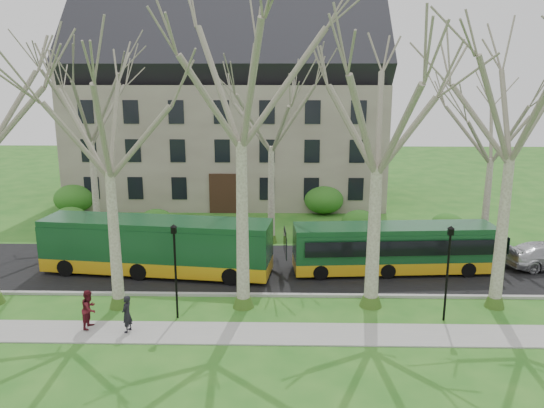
{
  "coord_description": "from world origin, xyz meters",
  "views": [
    {
      "loc": [
        -1.24,
        -23.06,
        10.66
      ],
      "look_at": [
        -1.8,
        3.0,
        4.37
      ],
      "focal_mm": 35.0,
      "sensor_mm": 36.0,
      "label": 1
    }
  ],
  "objects": [
    {
      "name": "ground",
      "position": [
        0.0,
        0.0,
        0.0
      ],
      "size": [
        120.0,
        120.0,
        0.0
      ],
      "primitive_type": "plane",
      "color": "#23601B",
      "rests_on": "ground"
    },
    {
      "name": "sidewalk",
      "position": [
        0.0,
        -2.5,
        0.03
      ],
      "size": [
        70.0,
        2.0,
        0.06
      ],
      "primitive_type": "cube",
      "color": "gray",
      "rests_on": "ground"
    },
    {
      "name": "hedges",
      "position": [
        -4.67,
        14.0,
        1.0
      ],
      "size": [
        30.6,
        8.6,
        2.0
      ],
      "color": "#20621C",
      "rests_on": "ground"
    },
    {
      "name": "pedestrian_b",
      "position": [
        -9.56,
        -2.12,
        0.91
      ],
      "size": [
        0.74,
        0.9,
        1.71
      ],
      "primitive_type": "imported",
      "rotation": [
        0.0,
        0.0,
        1.45
      ],
      "color": "#53131B",
      "rests_on": "sidewalk"
    },
    {
      "name": "pedestrian_a",
      "position": [
        -7.84,
        -2.47,
        0.87
      ],
      "size": [
        0.5,
        0.66,
        1.62
      ],
      "primitive_type": "imported",
      "rotation": [
        0.0,
        0.0,
        -1.78
      ],
      "color": "black",
      "rests_on": "sidewalk"
    },
    {
      "name": "lamp_row",
      "position": [
        -0.0,
        -1.0,
        2.57
      ],
      "size": [
        36.22,
        0.22,
        4.3
      ],
      "color": "black",
      "rests_on": "ground"
    },
    {
      "name": "tree_row_verge",
      "position": [
        0.0,
        0.3,
        7.0
      ],
      "size": [
        49.0,
        7.0,
        14.0
      ],
      "color": "gray",
      "rests_on": "ground"
    },
    {
      "name": "tree_row_far",
      "position": [
        -1.33,
        11.0,
        6.0
      ],
      "size": [
        33.0,
        7.0,
        12.0
      ],
      "color": "gray",
      "rests_on": "ground"
    },
    {
      "name": "bus_follow",
      "position": [
        4.88,
        4.97,
        1.44
      ],
      "size": [
        11.14,
        3.08,
        2.75
      ],
      "primitive_type": null,
      "rotation": [
        0.0,
        0.0,
        0.07
      ],
      "color": "#134221",
      "rests_on": "road"
    },
    {
      "name": "bus_lead",
      "position": [
        -8.16,
        4.51,
        1.63
      ],
      "size": [
        12.77,
        4.1,
        3.14
      ],
      "primitive_type": null,
      "rotation": [
        0.0,
        0.0,
        -0.12
      ],
      "color": "#134221",
      "rests_on": "road"
    },
    {
      "name": "building",
      "position": [
        -6.0,
        24.0,
        8.07
      ],
      "size": [
        26.5,
        12.2,
        16.0
      ],
      "color": "slate",
      "rests_on": "ground"
    },
    {
      "name": "curb",
      "position": [
        0.0,
        1.5,
        0.07
      ],
      "size": [
        80.0,
        0.25,
        0.14
      ],
      "primitive_type": "cube",
      "color": "#A5A39E",
      "rests_on": "ground"
    },
    {
      "name": "road",
      "position": [
        0.0,
        5.5,
        0.03
      ],
      "size": [
        80.0,
        8.0,
        0.06
      ],
      "primitive_type": "cube",
      "color": "black",
      "rests_on": "ground"
    }
  ]
}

